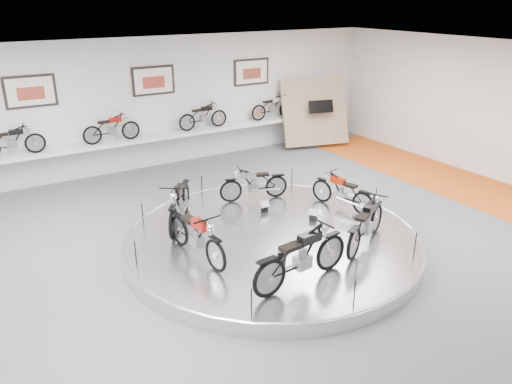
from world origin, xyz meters
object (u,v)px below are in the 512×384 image
bike_f (366,223)px  bike_b (254,183)px  display_platform (272,241)px  shelf (160,137)px  bike_c (179,202)px  bike_d (196,235)px  bike_e (302,256)px  bike_a (342,191)px

bike_f → bike_b: bearing=73.6°
display_platform → shelf: (0.00, 6.40, 0.85)m
bike_c → bike_d: 1.63m
bike_c → bike_b: bearing=134.1°
display_platform → bike_d: bearing=-177.9°
display_platform → bike_e: 2.11m
bike_a → bike_c: (-3.70, 1.20, 0.09)m
shelf → bike_f: (1.36, -7.82, -0.20)m
display_platform → bike_d: size_ratio=3.78×
display_platform → bike_a: bearing=8.3°
display_platform → bike_e: bike_e is taller
shelf → bike_a: (2.22, -6.08, -0.26)m
bike_a → bike_c: bike_c is taller
bike_e → bike_b: bearing=64.5°
bike_c → shelf: bearing=-162.7°
bike_b → display_platform: bearing=85.1°
display_platform → bike_b: bearing=70.0°
display_platform → bike_c: bike_c is taller
bike_b → bike_c: 2.21m
shelf → bike_a: size_ratio=7.38×
bike_d → bike_c: bearing=161.6°
bike_a → bike_e: 3.61m
bike_b → bike_d: bearing=53.3°
bike_a → bike_b: 2.20m
shelf → bike_e: (-0.62, -8.29, -0.16)m
bike_a → bike_e: bike_e is taller
bike_e → bike_f: (1.98, 0.47, -0.04)m
bike_a → bike_f: (-0.87, -1.74, 0.07)m
bike_b → bike_d: 3.19m
shelf → display_platform: bearing=-90.0°
bike_c → bike_d: size_ratio=1.07×
shelf → bike_c: (-1.48, -4.87, -0.17)m
shelf → bike_f: bearing=-80.2°
shelf → bike_d: bike_d is taller
display_platform → bike_b: size_ratio=4.28×
bike_c → bike_f: (2.84, -2.94, -0.03)m
shelf → bike_b: (0.69, -4.49, -0.26)m
bike_c → bike_f: size_ratio=1.06×
shelf → bike_e: 8.31m
display_platform → bike_a: 2.32m
bike_d → bike_e: bike_e is taller
bike_c → bike_e: size_ratio=0.98×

